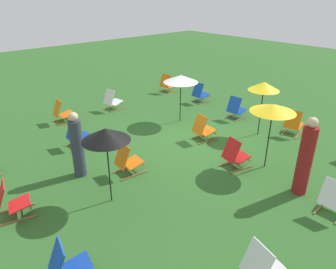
# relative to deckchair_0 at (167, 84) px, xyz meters

# --- Properties ---
(ground_plane) EXTENTS (40.00, 40.00, 0.00)m
(ground_plane) POSITION_rel_deckchair_0_xyz_m (-4.31, 2.61, -0.37)
(ground_plane) COLOR #2D6026
(deckchair_0) EXTENTS (0.65, 0.85, 0.83)m
(deckchair_0) POSITION_rel_deckchair_0_xyz_m (0.00, 0.00, 0.00)
(deckchair_0) COLOR olive
(deckchair_0) RESTS_ON ground
(deckchair_1) EXTENTS (0.55, 0.81, 0.83)m
(deckchair_1) POSITION_rel_deckchair_0_xyz_m (-4.60, 5.45, 0.00)
(deckchair_1) COLOR olive
(deckchair_1) RESTS_ON ground
(deckchair_2) EXTENTS (0.56, 0.81, 0.83)m
(deckchair_2) POSITION_rel_deckchair_0_xyz_m (-0.21, 5.18, 0.00)
(deckchair_2) COLOR olive
(deckchair_2) RESTS_ON ground
(deckchair_3) EXTENTS (0.52, 0.79, 0.83)m
(deckchair_3) POSITION_rel_deckchair_0_xyz_m (-1.99, -0.07, 0.00)
(deckchair_3) COLOR olive
(deckchair_3) RESTS_ON ground
(deckchair_4) EXTENTS (0.52, 0.78, 0.83)m
(deckchair_4) POSITION_rel_deckchair_0_xyz_m (-2.32, 5.68, 0.00)
(deckchair_4) COLOR olive
(deckchair_4) RESTS_ON ground
(deckchair_6) EXTENTS (0.65, 0.85, 0.83)m
(deckchair_6) POSITION_rel_deckchair_0_xyz_m (-4.38, 8.24, 0.00)
(deckchair_6) COLOR olive
(deckchair_6) RESTS_ON ground
(deckchair_7) EXTENTS (0.63, 0.85, 0.83)m
(deckchair_7) POSITION_rel_deckchair_0_xyz_m (-6.73, 8.11, 0.00)
(deckchair_7) COLOR olive
(deckchair_7) RESTS_ON ground
(deckchair_8) EXTENTS (0.62, 0.84, 0.83)m
(deckchair_8) POSITION_rel_deckchair_0_xyz_m (-6.20, 0.03, 0.00)
(deckchair_8) COLOR olive
(deckchair_8) RESTS_ON ground
(deckchair_9) EXTENTS (0.57, 0.82, 0.83)m
(deckchair_9) POSITION_rel_deckchair_0_xyz_m (-0.32, 3.15, 0.00)
(deckchair_9) COLOR olive
(deckchair_9) RESTS_ON ground
(deckchair_10) EXTENTS (0.61, 0.83, 0.83)m
(deckchair_10) POSITION_rel_deckchair_0_xyz_m (-4.53, 2.54, 0.00)
(deckchair_10) COLOR olive
(deckchair_10) RESTS_ON ground
(deckchair_12) EXTENTS (0.49, 0.77, 0.83)m
(deckchair_12) POSITION_rel_deckchair_0_xyz_m (-8.79, 3.15, 0.00)
(deckchair_12) COLOR olive
(deckchair_12) RESTS_ON ground
(deckchair_13) EXTENTS (0.50, 0.77, 0.83)m
(deckchair_13) POSITION_rel_deckchair_0_xyz_m (-4.10, 0.29, 0.00)
(deckchair_13) COLOR olive
(deckchair_13) RESTS_ON ground
(deckchair_14) EXTENTS (0.63, 0.84, 0.83)m
(deckchair_14) POSITION_rel_deckchair_0_xyz_m (-6.23, 3.16, 0.00)
(deckchair_14) COLOR olive
(deckchair_14) RESTS_ON ground
(deckchair_15) EXTENTS (0.66, 0.86, 0.83)m
(deckchair_15) POSITION_rel_deckchair_0_xyz_m (-8.80, 5.84, 0.00)
(deckchair_15) COLOR olive
(deckchair_15) RESTS_ON ground
(umbrella_0) EXTENTS (1.02, 1.02, 1.78)m
(umbrella_0) POSITION_rel_deckchair_0_xyz_m (-5.29, 6.40, 1.27)
(umbrella_0) COLOR black
(umbrella_0) RESTS_ON ground
(umbrella_1) EXTENTS (1.13, 1.13, 1.77)m
(umbrella_1) POSITION_rel_deckchair_0_xyz_m (-6.76, 2.51, 1.29)
(umbrella_1) COLOR black
(umbrella_1) RESTS_ON ground
(umbrella_2) EXTENTS (1.19, 1.19, 1.68)m
(umbrella_2) POSITION_rel_deckchair_0_xyz_m (-2.94, 1.99, 1.18)
(umbrella_2) COLOR black
(umbrella_2) RESTS_ON ground
(umbrella_3) EXTENTS (0.97, 0.97, 1.75)m
(umbrella_3) POSITION_rel_deckchair_0_xyz_m (-5.45, 0.85, 1.24)
(umbrella_3) COLOR black
(umbrella_3) RESTS_ON ground
(person_0) EXTENTS (0.37, 0.37, 1.89)m
(person_0) POSITION_rel_deckchair_0_xyz_m (-7.95, 2.94, 0.53)
(person_0) COLOR maroon
(person_0) RESTS_ON ground
(person_1) EXTENTS (0.33, 0.33, 1.71)m
(person_1) POSITION_rel_deckchair_0_xyz_m (-3.83, 6.39, 0.44)
(person_1) COLOR #333847
(person_1) RESTS_ON ground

